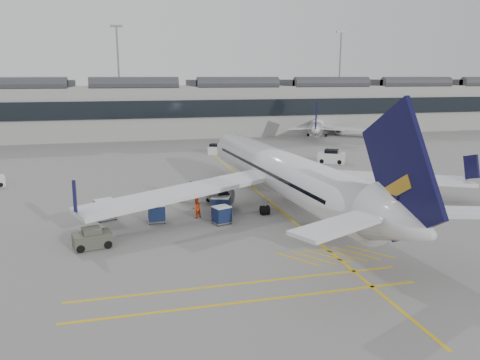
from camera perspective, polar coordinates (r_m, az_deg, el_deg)
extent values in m
plane|color=gray|center=(39.81, -6.25, -6.83)|extent=(220.00, 220.00, 0.00)
cube|color=#9E9E99|center=(109.63, -11.68, 8.25)|extent=(200.00, 20.00, 11.00)
cube|color=black|center=(99.40, -11.42, 8.43)|extent=(200.00, 0.50, 3.60)
cube|color=#38383D|center=(109.38, -11.83, 11.49)|extent=(200.00, 18.00, 1.40)
cylinder|color=slate|center=(123.26, -14.52, 11.81)|extent=(0.44, 0.44, 25.00)
cube|color=slate|center=(123.85, -14.86, 17.69)|extent=(3.00, 0.60, 0.50)
cylinder|color=slate|center=(137.08, 12.01, 11.96)|extent=(0.44, 0.44, 25.00)
cube|color=slate|center=(137.61, 12.26, 17.25)|extent=(3.00, 0.60, 0.50)
cube|color=gold|center=(51.28, 3.29, -2.35)|extent=(0.25, 60.00, 0.01)
cylinder|color=silver|center=(48.40, 5.01, 1.08)|extent=(6.64, 34.39, 4.28)
cone|color=silver|center=(66.38, -1.57, 4.23)|extent=(4.59, 4.84, 4.28)
cone|color=silver|center=(31.61, 19.31, -4.93)|extent=(4.65, 5.75, 4.28)
cube|color=silver|center=(43.91, -7.22, -1.53)|extent=(19.49, 11.05, 0.40)
cube|color=silver|center=(52.35, 16.70, 0.32)|extent=(19.78, 8.67, 0.40)
cylinder|color=slate|center=(47.18, -2.70, -1.45)|extent=(2.67, 4.26, 2.39)
cylinder|color=slate|center=(52.18, 11.42, -0.33)|extent=(2.67, 4.26, 2.39)
cube|color=black|center=(31.37, 18.98, 0.98)|extent=(0.94, 8.67, 9.54)
cylinder|color=black|center=(61.06, 0.13, 0.43)|extent=(0.37, 0.75, 0.73)
cylinder|color=black|center=(45.53, 3.04, -3.68)|extent=(0.86, 0.96, 0.91)
cylinder|color=black|center=(47.82, 9.43, -3.04)|extent=(0.86, 0.96, 0.91)
cylinder|color=silver|center=(108.33, 9.44, 6.69)|extent=(12.72, 22.71, 2.97)
cone|color=silver|center=(121.69, 9.62, 7.30)|extent=(4.03, 4.12, 2.97)
cone|color=silver|center=(94.64, 9.21, 6.07)|extent=(4.29, 4.69, 2.97)
cube|color=silver|center=(107.67, 5.40, 6.39)|extent=(13.67, 4.47, 0.28)
cube|color=silver|center=(107.30, 13.44, 6.08)|extent=(11.75, 11.24, 0.28)
cylinder|color=slate|center=(109.06, 7.01, 6.13)|extent=(2.71, 3.28, 1.66)
cylinder|color=slate|center=(108.84, 11.85, 5.95)|extent=(2.71, 3.28, 1.66)
cube|color=black|center=(94.89, 9.27, 7.43)|extent=(2.76, 5.54, 6.61)
cylinder|color=black|center=(117.59, 9.53, 6.03)|extent=(0.41, 0.55, 0.51)
cylinder|color=black|center=(106.67, 8.31, 5.46)|extent=(0.77, 0.81, 0.63)
cylinder|color=black|center=(106.57, 10.44, 5.38)|extent=(0.77, 0.81, 0.63)
cube|color=silver|center=(51.07, -5.40, -2.04)|extent=(4.23, 2.70, 0.73)
cube|color=black|center=(50.71, -4.26, -1.15)|extent=(3.70, 2.17, 1.53)
cube|color=silver|center=(51.08, -6.69, -1.22)|extent=(1.30, 1.57, 0.93)
cylinder|color=black|center=(50.66, -7.15, -2.36)|extent=(0.49, 0.32, 0.46)
cylinder|color=black|center=(52.04, -6.86, -1.95)|extent=(0.49, 0.32, 0.46)
cylinder|color=black|center=(50.20, -3.89, -2.43)|extent=(0.49, 0.32, 0.46)
cylinder|color=black|center=(51.59, -3.68, -2.01)|extent=(0.49, 0.32, 0.46)
cube|color=gray|center=(42.84, -2.24, -5.13)|extent=(1.90, 1.73, 0.11)
cube|color=#13214A|center=(42.62, -2.25, -4.19)|extent=(1.75, 1.64, 1.33)
cube|color=silver|center=(42.43, -2.26, -3.29)|extent=(1.81, 1.70, 0.09)
cylinder|color=black|center=(42.13, -2.62, -5.53)|extent=(0.22, 0.15, 0.20)
cylinder|color=black|center=(42.95, -3.33, -5.18)|extent=(0.22, 0.15, 0.20)
cylinder|color=black|center=(42.78, -1.15, -5.24)|extent=(0.22, 0.15, 0.20)
cylinder|color=black|center=(43.59, -1.88, -4.90)|extent=(0.22, 0.15, 0.20)
cube|color=gray|center=(45.29, -2.34, -4.11)|extent=(2.21, 2.02, 0.13)
cube|color=#13214A|center=(45.06, -2.35, -3.07)|extent=(2.05, 1.92, 1.55)
cube|color=silver|center=(44.85, -2.36, -2.07)|extent=(2.11, 1.99, 0.11)
cylinder|color=black|center=(44.87, -3.39, -4.38)|extent=(0.26, 0.18, 0.23)
cylinder|color=black|center=(45.98, -3.16, -3.96)|extent=(0.26, 0.18, 0.23)
cylinder|color=black|center=(44.66, -1.49, -4.45)|extent=(0.26, 0.18, 0.23)
cylinder|color=black|center=(45.78, -1.31, -4.02)|extent=(0.26, 0.18, 0.23)
cube|color=gray|center=(43.89, -10.10, -4.87)|extent=(1.63, 1.35, 0.11)
cube|color=#13214A|center=(43.67, -10.14, -3.92)|extent=(1.49, 1.30, 1.39)
cube|color=silver|center=(43.47, -10.18, -3.00)|extent=(1.54, 1.35, 0.10)
cylinder|color=black|center=(43.37, -10.92, -5.21)|extent=(0.21, 0.10, 0.21)
cylinder|color=black|center=(44.37, -11.02, -4.81)|extent=(0.21, 0.10, 0.21)
cylinder|color=black|center=(43.46, -9.16, -5.11)|extent=(0.21, 0.10, 0.21)
cylinder|color=black|center=(44.46, -9.29, -4.71)|extent=(0.21, 0.10, 0.21)
cube|color=gray|center=(45.75, -16.06, -4.43)|extent=(2.27, 2.10, 0.13)
cube|color=#13214A|center=(45.51, -16.13, -3.39)|extent=(2.10, 1.99, 1.56)
cube|color=silver|center=(45.30, -16.19, -2.40)|extent=(2.17, 2.06, 0.11)
cylinder|color=black|center=(44.99, -16.68, -4.85)|extent=(0.26, 0.19, 0.24)
cylinder|color=black|center=(46.06, -17.20, -4.49)|extent=(0.26, 0.19, 0.24)
cylinder|color=black|center=(45.50, -14.90, -4.55)|extent=(0.26, 0.19, 0.24)
cylinder|color=black|center=(46.56, -15.45, -4.20)|extent=(0.26, 0.19, 0.24)
imported|color=#E33D0B|center=(48.10, -2.94, -2.20)|extent=(0.82, 0.78, 1.88)
imported|color=#ED3D0C|center=(44.51, -5.33, -3.43)|extent=(1.17, 1.11, 1.91)
cube|color=#4B4C40|center=(38.66, -17.57, -6.97)|extent=(3.17, 2.32, 1.14)
cube|color=#4B4C40|center=(38.45, -17.63, -6.01)|extent=(1.65, 1.65, 0.57)
cylinder|color=black|center=(37.93, -18.88, -7.94)|extent=(0.69, 0.42, 0.64)
cylinder|color=black|center=(39.32, -19.21, -7.24)|extent=(0.69, 0.42, 0.64)
cylinder|color=black|center=(38.24, -15.81, -7.57)|extent=(0.69, 0.42, 0.64)
cylinder|color=black|center=(39.62, -16.25, -6.89)|extent=(0.69, 0.42, 0.64)
cone|color=#F24C0A|center=(63.69, 2.29, 0.84)|extent=(0.39, 0.39, 0.55)
cone|color=#F24C0A|center=(50.84, 7.74, -2.27)|extent=(0.39, 0.39, 0.54)
cylinder|color=black|center=(63.82, -27.15, -0.52)|extent=(0.59, 0.36, 0.55)
cube|color=silver|center=(81.62, -3.09, 3.68)|extent=(2.95, 3.76, 1.31)
cube|color=black|center=(81.51, -3.10, 4.24)|extent=(2.15, 2.20, 0.56)
cylinder|color=black|center=(80.43, -2.76, 3.29)|extent=(0.42, 0.59, 0.56)
cylinder|color=black|center=(80.79, -3.79, 3.31)|extent=(0.42, 0.59, 0.56)
cylinder|color=black|center=(82.58, -2.40, 3.53)|extent=(0.42, 0.59, 0.56)
cylinder|color=black|center=(82.93, -3.40, 3.56)|extent=(0.42, 0.59, 0.56)
cube|color=silver|center=(74.12, 11.07, 2.67)|extent=(4.51, 3.83, 1.57)
cube|color=black|center=(73.97, 11.10, 3.40)|extent=(2.72, 2.68, 0.67)
cylinder|color=black|center=(73.46, 9.94, 2.28)|extent=(0.71, 0.56, 0.67)
cylinder|color=black|center=(75.22, 10.11, 2.51)|extent=(0.71, 0.56, 0.67)
cylinder|color=black|center=(73.19, 12.03, 2.15)|extent=(0.71, 0.56, 0.67)
cylinder|color=black|center=(74.96, 12.16, 2.39)|extent=(0.71, 0.56, 0.67)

